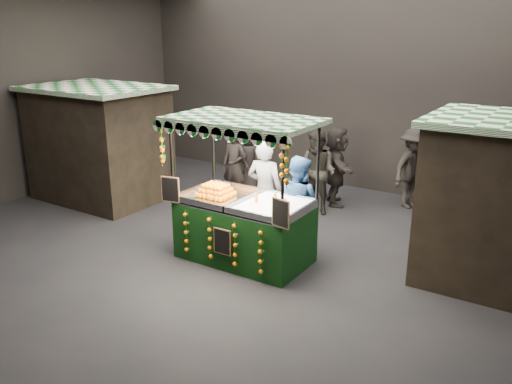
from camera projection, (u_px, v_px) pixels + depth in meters
The scene contains 14 objects.
ground at pixel (231, 253), 9.50m from camera, with size 12.00×12.00×0.00m, color black.
market_hall at pixel (228, 59), 8.48m from camera, with size 12.10×10.10×5.05m.
neighbour_stall_left at pixel (100, 143), 12.19m from camera, with size 3.00×2.20×2.60m.
juice_stall at pixel (243, 218), 9.02m from camera, with size 2.56×1.51×2.48m.
vendor_grey at pixel (265, 191), 9.82m from camera, with size 0.75×0.53×1.93m.
vendor_blue at pixel (298, 204), 9.37m from camera, with size 0.94×0.77×1.76m.
shopper_0 at pixel (234, 166), 12.04m from camera, with size 0.63×0.42×1.69m.
shopper_1 at pixel (317, 172), 11.28m from camera, with size 0.94×0.77×1.81m.
shopper_2 at pixel (238, 166), 12.15m from camera, with size 1.04×0.77×1.64m.
shopper_3 at pixel (413, 168), 11.65m from camera, with size 1.03×1.32×1.79m.
shopper_4 at pixel (247, 160), 12.80m from camera, with size 0.78×0.52×1.58m.
shopper_5 at pixel (471, 213), 9.02m from camera, with size 1.03×1.65×1.70m.
shopper_6 at pixel (440, 171), 11.69m from camera, with size 0.62×0.72×1.66m.
shopper_7 at pixel (336, 166), 11.86m from camera, with size 1.33×1.67×1.77m.
Camera 1 is at (5.12, -7.07, 3.93)m, focal length 37.35 mm.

